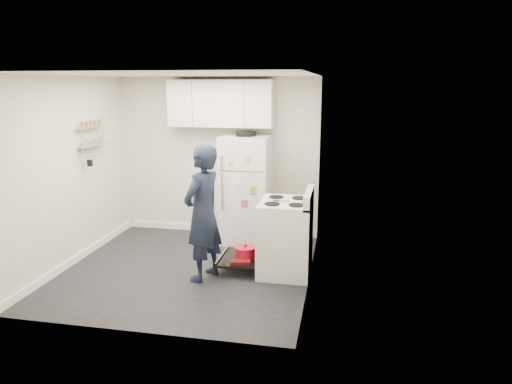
% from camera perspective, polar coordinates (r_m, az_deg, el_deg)
% --- Properties ---
extents(room, '(3.21, 3.21, 2.51)m').
position_cam_1_polar(room, '(5.87, -9.07, 1.59)').
color(room, black).
rests_on(room, ground).
extents(electric_range, '(0.66, 0.76, 1.10)m').
position_cam_1_polar(electric_range, '(5.88, 3.59, -5.72)').
color(electric_range, silver).
rests_on(electric_range, ground).
extents(open_oven_door, '(0.55, 0.70, 0.23)m').
position_cam_1_polar(open_oven_door, '(6.07, -1.72, -7.89)').
color(open_oven_door, black).
rests_on(open_oven_door, ground).
extents(refrigerator, '(0.72, 0.74, 1.70)m').
position_cam_1_polar(refrigerator, '(6.95, -1.25, 0.35)').
color(refrigerator, silver).
rests_on(refrigerator, ground).
extents(upper_cabinets, '(1.60, 0.33, 0.70)m').
position_cam_1_polar(upper_cabinets, '(7.05, -4.41, 10.99)').
color(upper_cabinets, silver).
rests_on(upper_cabinets, room).
extents(wall_shelf_rack, '(0.14, 0.60, 0.61)m').
position_cam_1_polar(wall_shelf_rack, '(6.85, -19.77, 6.61)').
color(wall_shelf_rack, '#B2B2B7').
rests_on(wall_shelf_rack, room).
extents(person, '(0.58, 0.72, 1.69)m').
position_cam_1_polar(person, '(5.62, -6.65, -2.65)').
color(person, '#151C30').
rests_on(person, ground).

